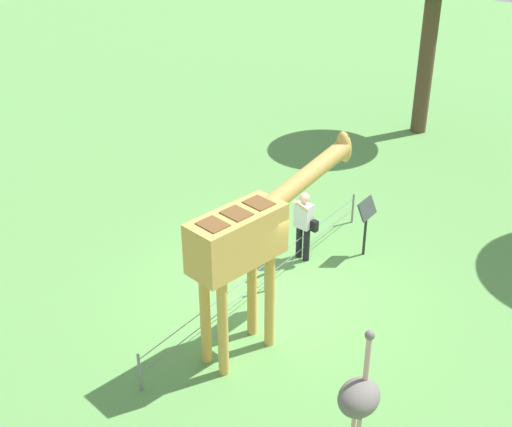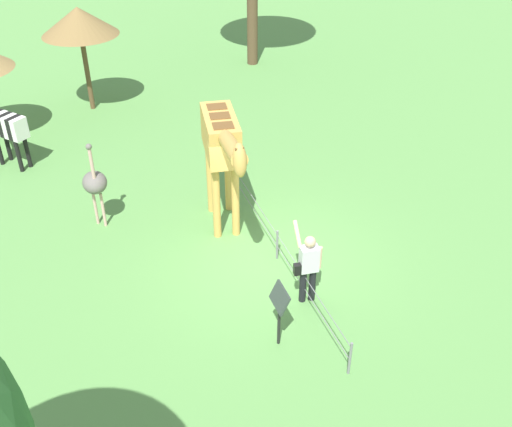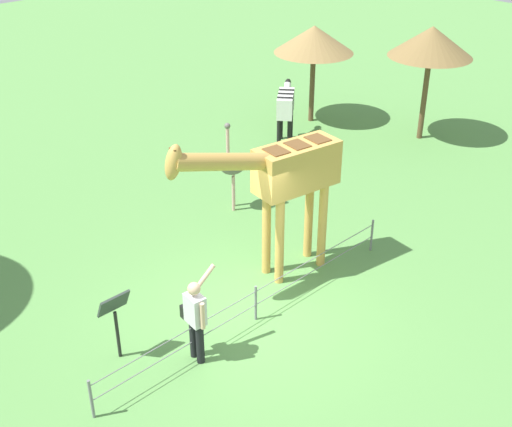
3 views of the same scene
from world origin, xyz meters
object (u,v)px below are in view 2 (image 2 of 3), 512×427
object	(u,v)px
visitor	(308,265)
zebra	(6,127)
giraffe	(223,146)
shade_hut_far	(79,21)
info_sign	(279,305)
ostrich	(95,183)

from	to	relation	value
visitor	zebra	size ratio (longest dim) A/B	1.01
giraffe	zebra	xyz separation A→B (m)	(-5.00, -4.70, -1.06)
giraffe	shade_hut_far	bearing A→B (deg)	-165.39
visitor	shade_hut_far	bearing A→B (deg)	-165.17
visitor	shade_hut_far	world-z (taller)	shade_hut_far
zebra	giraffe	bearing A→B (deg)	43.24
giraffe	zebra	distance (m)	6.94
visitor	zebra	distance (m)	9.67
zebra	info_sign	world-z (taller)	zebra
visitor	ostrich	bearing A→B (deg)	-138.96
shade_hut_far	zebra	bearing A→B (deg)	-38.44
visitor	info_sign	xyz separation A→B (m)	(0.94, -0.97, 0.05)
ostrich	shade_hut_far	distance (m)	7.28
zebra	ostrich	size ratio (longest dim) A/B	0.74
shade_hut_far	info_sign	world-z (taller)	shade_hut_far
shade_hut_far	ostrich	bearing A→B (deg)	-5.06
ostrich	zebra	bearing A→B (deg)	-153.24
visitor	shade_hut_far	xyz separation A→B (m)	(-11.16, -2.96, 2.00)
zebra	shade_hut_far	size ratio (longest dim) A/B	0.50
giraffe	shade_hut_far	distance (m)	8.52
giraffe	info_sign	xyz separation A→B (m)	(3.88, -0.16, -1.28)
zebra	info_sign	xyz separation A→B (m)	(8.88, 4.54, -0.21)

